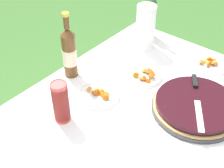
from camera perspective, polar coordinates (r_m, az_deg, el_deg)
garden_table at (r=1.42m, az=0.84°, el=-10.01°), size 1.66×1.00×0.76m
tablecloth at (r=1.38m, az=0.86°, el=-8.40°), size 1.67×1.01×0.10m
berry_tart at (r=1.47m, az=15.11°, el=-3.94°), size 0.40×0.40×0.06m
serving_knife at (r=1.47m, az=15.23°, el=-2.16°), size 0.33×0.22×0.01m
cup_stack at (r=1.35m, az=-9.35°, el=-3.32°), size 0.07×0.07×0.20m
cider_bottle_green at (r=1.93m, az=6.95°, el=12.20°), size 0.07×0.07×0.35m
cider_bottle_amber at (r=1.58m, az=-7.80°, el=5.72°), size 0.07×0.07×0.35m
snack_plate_near at (r=1.50m, az=-2.36°, el=-1.95°), size 0.21×0.21×0.05m
snack_plate_left at (r=1.63m, az=5.74°, el=1.64°), size 0.21×0.21×0.05m
snack_plate_far at (r=1.79m, az=17.20°, el=3.60°), size 0.22×0.22×0.06m
paper_towel_roll at (r=1.82m, az=6.14°, el=10.31°), size 0.11×0.11×0.26m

